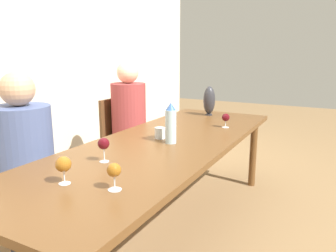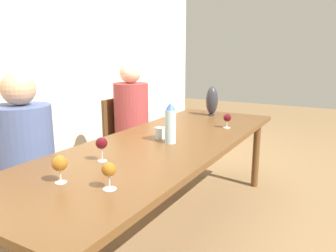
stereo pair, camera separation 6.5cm
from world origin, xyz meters
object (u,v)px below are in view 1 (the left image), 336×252
Objects in this scene: wine_glass_1 at (114,171)px; wine_glass_2 at (63,165)px; water_bottle at (171,124)px; person_near at (26,159)px; wine_glass_3 at (104,144)px; person_far at (130,121)px; water_tumbler at (160,133)px; wine_glass_0 at (226,118)px; chair_near at (20,179)px; chair_far at (124,139)px; vase at (209,100)px.

wine_glass_2 is (-0.06, 0.26, 0.00)m from wine_glass_1.
person_near is at bearing 125.59° from water_bottle.
wine_glass_3 reaches higher than wine_glass_2.
wine_glass_3 is 0.12× the size of person_near.
person_far is at bearing 32.36° from wine_glass_1.
person_near reaches higher than water_bottle.
wine_glass_1 is at bearing -105.71° from person_near.
person_far reaches higher than water_bottle.
water_bottle is 0.18m from water_tumbler.
water_bottle is at bearing -54.41° from person_near.
water_bottle is 0.23× the size of person_near.
wine_glass_0 is 1.60m from person_near.
water_tumbler is at bearing 16.81° from wine_glass_1.
water_bottle is 2.40× the size of wine_glass_0.
chair_near is 1.24m from chair_far.
wine_glass_3 is 0.16× the size of chair_near.
person_far is (0.67, 0.81, -0.19)m from water_bottle.
water_tumbler is at bearing 1.00° from wine_glass_2.
chair_far is (1.21, 0.74, -0.34)m from wine_glass_3.
person_far is at bearing 124.43° from vase.
person_near is (-0.03, 0.65, -0.18)m from wine_glass_3.
person_near is at bearing 134.05° from water_tumbler.
person_near is at bearing 141.35° from wine_glass_0.
person_near is at bearing 64.89° from wine_glass_2.
wine_glass_1 is 0.11× the size of person_near.
chair_far reaches higher than wine_glass_1.
wine_glass_3 is at bearing 164.25° from water_bottle.
wine_glass_0 is at bearing -38.65° from person_near.
chair_far reaches higher than wine_glass_0.
person_far reaches higher than vase.
wine_glass_3 is (-0.62, 0.02, 0.07)m from water_tumbler.
water_bottle reaches higher than chair_far.
wine_glass_2 is at bearing 169.22° from wine_glass_0.
person_near is 0.97× the size of person_far.
wine_glass_1 is 1.01m from person_near.
wine_glass_3 is (-1.21, 0.34, 0.02)m from wine_glass_0.
wine_glass_3 reaches higher than water_tumbler.
wine_glass_1 is 0.27m from wine_glass_2.
chair_far is at bearing 53.26° from water_bottle.
water_bottle is 1.13m from chair_near.
wine_glass_2 reaches higher than wine_glass_1.
wine_glass_0 is at bearing -15.54° from water_bottle.
chair_far is at bearing 0.00° from chair_near.
water_bottle is 0.86m from wine_glass_1.
wine_glass_2 is 1.78m from chair_far.
vase is 0.57m from wine_glass_0.
person_far reaches higher than chair_near.
wine_glass_3 reaches higher than wine_glass_1.
water_bottle is 1.17m from chair_far.
water_tumbler is at bearing 151.72° from wine_glass_0.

